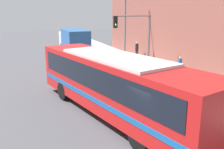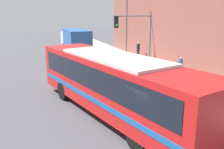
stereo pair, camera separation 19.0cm
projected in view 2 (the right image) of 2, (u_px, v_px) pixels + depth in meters
name	position (u px, v px, depth m)	size (l,w,h in m)	color
ground_plane	(152.00, 140.00, 10.31)	(120.00, 120.00, 0.00)	#47474C
sidewalk	(116.00, 54.00, 30.48)	(3.00, 70.00, 0.17)	#A8A399
building_facade	(186.00, 1.00, 24.05)	(6.00, 23.97, 12.26)	brown
city_bus	(113.00, 81.00, 12.33)	(5.45, 12.07, 3.10)	red
delivery_truck	(75.00, 40.00, 31.40)	(2.49, 8.07, 2.94)	#265999
fire_hydrant	(206.00, 93.00, 14.48)	(0.25, 0.34, 0.72)	gold
traffic_light_pole	(137.00, 33.00, 20.08)	(3.28, 0.35, 4.76)	slate
street_lamp	(123.00, 12.00, 24.77)	(2.98, 0.28, 8.30)	slate
pedestrian_near_corner	(138.00, 50.00, 26.26)	(0.34, 0.34, 1.85)	#23283D
pedestrian_mid_block	(180.00, 67.00, 18.97)	(0.34, 0.34, 1.65)	slate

